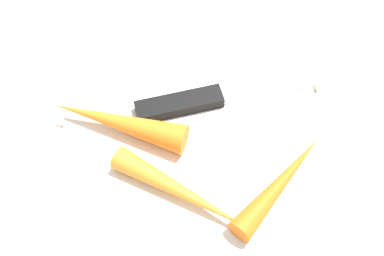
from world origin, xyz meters
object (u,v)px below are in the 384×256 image
Objects in this scene: cutting_board at (192,131)px; carrot_longest at (182,192)px; knife at (192,102)px; carrot_shortest at (280,183)px; carrot_medium at (118,126)px.

cutting_board is 0.08m from carrot_longest.
carrot_shortest reaches higher than knife.
carrot_longest is (0.10, -0.01, 0.01)m from knife.
carrot_longest is at bearing 149.78° from carrot_medium.
knife is 1.40× the size of carrot_longest.
carrot_medium is (0.03, -0.07, 0.01)m from knife.
cutting_board is 1.80× the size of knife.
cutting_board is at bearing 113.17° from carrot_longest.
carrot_medium is 0.16m from carrot_shortest.
cutting_board is 2.86× the size of carrot_shortest.
carrot_shortest is (0.10, 0.08, 0.01)m from knife.
carrot_medium reaches higher than cutting_board.
knife is (-0.03, 0.00, 0.01)m from cutting_board.
carrot_shortest is at bearing -63.73° from knife.
carrot_shortest is at bearing 48.74° from cutting_board.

